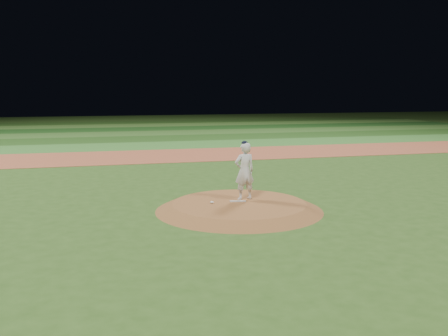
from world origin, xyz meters
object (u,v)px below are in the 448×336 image
(rosin_bag, at_px, (212,202))
(pitchers_mound, at_px, (239,206))
(pitcher_on_mound, at_px, (244,171))
(pitching_rubber, at_px, (238,201))

(rosin_bag, bearing_deg, pitchers_mound, -9.04)
(rosin_bag, height_order, pitcher_on_mound, pitcher_on_mound)
(pitching_rubber, xyz_separation_m, rosin_bag, (-0.89, -0.04, 0.02))
(pitchers_mound, bearing_deg, rosin_bag, 170.96)
(pitchers_mound, height_order, pitching_rubber, pitching_rubber)
(pitchers_mound, distance_m, pitching_rubber, 0.23)
(pitching_rubber, distance_m, pitcher_on_mound, 1.05)
(pitchers_mound, relative_size, rosin_bag, 42.18)
(pitchers_mound, bearing_deg, pitching_rubber, 87.18)
(pitchers_mound, relative_size, pitching_rubber, 10.31)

